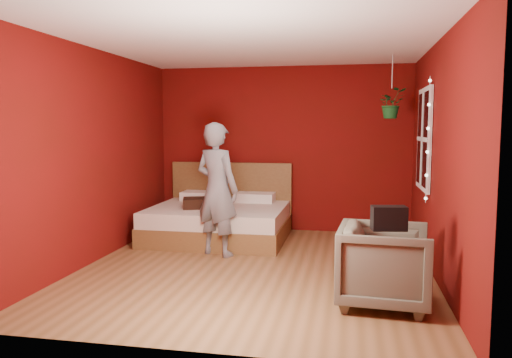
% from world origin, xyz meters
% --- Properties ---
extents(floor, '(4.50, 4.50, 0.00)m').
position_xyz_m(floor, '(0.00, 0.00, 0.00)').
color(floor, brown).
rests_on(floor, ground).
extents(room_walls, '(4.04, 4.54, 2.62)m').
position_xyz_m(room_walls, '(0.00, 0.00, 1.68)').
color(room_walls, '#640A0A').
rests_on(room_walls, ground).
extents(window, '(0.05, 0.97, 1.27)m').
position_xyz_m(window, '(1.97, 0.90, 1.50)').
color(window, white).
rests_on(window, room_walls).
extents(fairy_lights, '(0.04, 0.04, 1.45)m').
position_xyz_m(fairy_lights, '(1.94, 0.38, 1.50)').
color(fairy_lights, silver).
rests_on(fairy_lights, room_walls).
extents(bed, '(1.96, 1.67, 1.08)m').
position_xyz_m(bed, '(-0.82, 1.46, 0.28)').
color(bed, brown).
rests_on(bed, ground).
extents(person, '(0.74, 0.63, 1.71)m').
position_xyz_m(person, '(-0.60, 0.50, 0.85)').
color(person, slate).
rests_on(person, ground).
extents(armchair, '(0.89, 0.87, 0.76)m').
position_xyz_m(armchair, '(1.40, -0.98, 0.38)').
color(armchair, '#565344').
rests_on(armchair, ground).
extents(handbag, '(0.32, 0.19, 0.21)m').
position_xyz_m(handbag, '(1.41, -1.21, 0.86)').
color(handbag, black).
rests_on(handbag, armchair).
extents(throw_pillow, '(0.49, 0.49, 0.14)m').
position_xyz_m(throw_pillow, '(-1.09, 1.19, 0.56)').
color(throw_pillow, black).
rests_on(throw_pillow, bed).
extents(hanging_plant, '(0.45, 0.42, 0.84)m').
position_xyz_m(hanging_plant, '(1.59, 1.30, 1.96)').
color(hanging_plant, silver).
rests_on(hanging_plant, room_walls).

